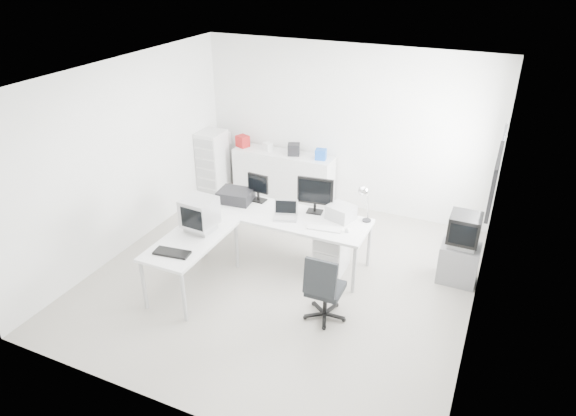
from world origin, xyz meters
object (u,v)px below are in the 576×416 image
at_px(lcd_monitor_small, 258,188).
at_px(laser_printer, 341,212).
at_px(side_desk, 193,263).
at_px(lcd_monitor_large, 315,195).
at_px(office_chair, 326,286).
at_px(crt_tv, 464,231).
at_px(filing_cabinet, 213,164).
at_px(laptop, 285,212).
at_px(inkjet_printer, 236,196).
at_px(tv_cabinet, 458,263).
at_px(main_desk, 285,238).
at_px(drawer_pedestal, 332,251).
at_px(crt_monitor, 200,214).
at_px(sideboard, 283,177).

relative_size(lcd_monitor_small, laser_printer, 1.21).
bearing_deg(side_desk, lcd_monitor_large, 48.37).
xyz_separation_m(office_chair, crt_tv, (1.38, 1.49, 0.31)).
bearing_deg(filing_cabinet, lcd_monitor_small, -38.65).
bearing_deg(laptop, crt_tv, -3.77).
bearing_deg(inkjet_printer, filing_cabinet, 126.12).
distance_m(laptop, tv_cabinet, 2.47).
distance_m(lcd_monitor_small, laser_printer, 1.31).
xyz_separation_m(laptop, crt_tv, (2.32, 0.61, -0.08)).
bearing_deg(inkjet_printer, lcd_monitor_small, 20.52).
relative_size(main_desk, office_chair, 2.56).
distance_m(main_desk, office_chair, 1.39).
xyz_separation_m(lcd_monitor_large, tv_cabinet, (2.02, 0.26, -0.74)).
bearing_deg(main_desk, laptop, -63.43).
bearing_deg(laser_printer, office_chair, -60.99).
height_order(inkjet_printer, crt_tv, crt_tv).
bearing_deg(laptop, tv_cabinet, -3.77).
relative_size(lcd_monitor_small, laptop, 1.25).
xyz_separation_m(side_desk, filing_cabinet, (-1.28, 2.61, 0.23)).
height_order(main_desk, lcd_monitor_large, lcd_monitor_large).
xyz_separation_m(main_desk, side_desk, (-0.85, -1.10, 0.00)).
distance_m(drawer_pedestal, laptop, 0.87).
xyz_separation_m(inkjet_printer, crt_monitor, (0.00, -0.95, 0.16)).
bearing_deg(sideboard, laser_printer, -44.61).
bearing_deg(side_desk, laptop, 48.01).
bearing_deg(office_chair, side_desk, -177.00).
bearing_deg(laser_printer, filing_cabinet, 173.63).
bearing_deg(laser_printer, crt_monitor, -128.40).
xyz_separation_m(lcd_monitor_large, laptop, (-0.30, -0.35, -0.16)).
height_order(inkjet_printer, tv_cabinet, inkjet_printer).
relative_size(main_desk, side_desk, 1.71).
xyz_separation_m(side_desk, laptop, (0.90, 1.00, 0.48)).
bearing_deg(tv_cabinet, filing_cabinet, 167.40).
height_order(drawer_pedestal, office_chair, office_chair).
height_order(main_desk, lcd_monitor_small, lcd_monitor_small).
distance_m(inkjet_printer, laptop, 0.92).
relative_size(side_desk, drawer_pedestal, 2.33).
xyz_separation_m(drawer_pedestal, lcd_monitor_small, (-1.25, 0.20, 0.66)).
relative_size(side_desk, filing_cabinet, 1.16).
height_order(side_desk, office_chair, office_chair).
relative_size(inkjet_printer, laser_printer, 1.41).
distance_m(main_desk, drawer_pedestal, 0.71).
height_order(side_desk, lcd_monitor_small, lcd_monitor_small).
bearing_deg(lcd_monitor_large, lcd_monitor_small, 172.71).
relative_size(main_desk, tv_cabinet, 4.32).
height_order(drawer_pedestal, crt_monitor, crt_monitor).
bearing_deg(tv_cabinet, main_desk, -167.88).
relative_size(lcd_monitor_large, laptop, 1.59).
bearing_deg(drawer_pedestal, filing_cabinet, 152.64).
height_order(laser_printer, tv_cabinet, laser_printer).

